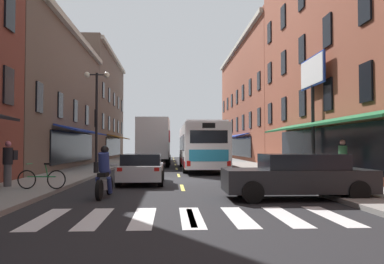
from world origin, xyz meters
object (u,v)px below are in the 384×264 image
object	(u,v)px
box_truck	(155,142)
motorcycle_rider	(105,175)
bicycle_near	(42,179)
street_lamp_twin	(96,117)
pedestrian_mid	(343,160)
transit_bus	(200,146)
sedan_near	(161,155)
sedan_mid	(298,176)
sedan_far	(142,168)
billboard_sign	(313,83)
pedestrian_near	(8,162)

from	to	relation	value
box_truck	motorcycle_rider	distance (m)	19.27
bicycle_near	street_lamp_twin	distance (m)	8.81
motorcycle_rider	street_lamp_twin	distance (m)	10.21
pedestrian_mid	transit_bus	bearing A→B (deg)	-26.20
sedan_near	sedan_mid	size ratio (longest dim) A/B	0.95
bicycle_near	sedan_far	bearing A→B (deg)	45.50
billboard_sign	sedan_far	world-z (taller)	billboard_sign
motorcycle_rider	street_lamp_twin	size ratio (longest dim) A/B	0.36
box_truck	sedan_near	bearing A→B (deg)	88.30
sedan_mid	bicycle_near	size ratio (longest dim) A/B	2.65
box_truck	pedestrian_mid	distance (m)	17.89
billboard_sign	motorcycle_rider	xyz separation A→B (m)	(-9.63, -7.61, -4.25)
sedan_mid	sedan_far	xyz separation A→B (m)	(-5.19, 5.35, -0.05)
transit_bus	pedestrian_mid	xyz separation A→B (m)	(5.19, -11.06, -0.58)
billboard_sign	sedan_far	bearing A→B (deg)	-161.23
pedestrian_mid	pedestrian_near	bearing A→B (deg)	43.85
sedan_near	sedan_mid	world-z (taller)	sedan_mid
sedan_near	pedestrian_mid	distance (m)	26.21
pedestrian_mid	street_lamp_twin	world-z (taller)	street_lamp_twin
transit_bus	pedestrian_near	distance (m)	14.72
box_truck	billboard_sign	bearing A→B (deg)	-52.91
transit_bus	billboard_sign	bearing A→B (deg)	-51.94
sedan_mid	street_lamp_twin	world-z (taller)	street_lamp_twin
transit_bus	sedan_mid	size ratio (longest dim) A/B	2.65
sedan_near	sedan_far	world-z (taller)	sedan_near
box_truck	pedestrian_mid	world-z (taller)	box_truck
motorcycle_rider	pedestrian_mid	distance (m)	10.02
transit_bus	sedan_mid	bearing A→B (deg)	-83.02
billboard_sign	bicycle_near	size ratio (longest dim) A/B	3.65
sedan_near	motorcycle_rider	size ratio (longest dim) A/B	2.07
sedan_far	motorcycle_rider	size ratio (longest dim) A/B	2.10
pedestrian_near	transit_bus	bearing A→B (deg)	-74.27
motorcycle_rider	pedestrian_near	size ratio (longest dim) A/B	1.23
motorcycle_rider	bicycle_near	bearing A→B (deg)	151.07
sedan_mid	sedan_far	bearing A→B (deg)	134.17
transit_bus	pedestrian_mid	size ratio (longest dim) A/B	6.77
billboard_sign	sedan_mid	world-z (taller)	billboard_sign
sedan_near	pedestrian_mid	xyz separation A→B (m)	(8.24, -24.88, 0.38)
billboard_sign	box_truck	bearing A→B (deg)	127.09
box_truck	sedan_mid	distance (m)	20.62
billboard_sign	street_lamp_twin	distance (m)	11.97
box_truck	motorcycle_rider	world-z (taller)	box_truck
billboard_sign	sedan_mid	size ratio (longest dim) A/B	1.38
billboard_sign	pedestrian_mid	distance (m)	5.68
billboard_sign	sedan_near	world-z (taller)	billboard_sign
street_lamp_twin	transit_bus	bearing A→B (deg)	38.12
sedan_near	street_lamp_twin	distance (m)	19.15
transit_bus	box_truck	xyz separation A→B (m)	(-3.33, 4.65, 0.29)
motorcycle_rider	street_lamp_twin	world-z (taller)	street_lamp_twin
transit_bus	street_lamp_twin	bearing A→B (deg)	-141.88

